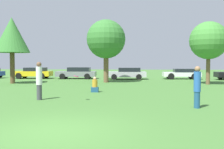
# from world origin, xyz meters

# --- Properties ---
(ground_plane) EXTENTS (120.00, 120.00, 0.00)m
(ground_plane) POSITION_xyz_m (0.00, 0.00, 0.00)
(ground_plane) COLOR #3D6B2D
(person_thrower) EXTENTS (0.31, 0.31, 1.92)m
(person_thrower) POSITION_xyz_m (-2.54, 5.73, 1.00)
(person_thrower) COLOR #3F3F47
(person_thrower) RESTS_ON ground
(person_catcher) EXTENTS (0.28, 0.28, 1.74)m
(person_catcher) POSITION_xyz_m (4.83, 3.95, 0.90)
(person_catcher) COLOR navy
(person_catcher) RESTS_ON ground
(frisbee) EXTENTS (0.26, 0.25, 0.13)m
(frisbee) POSITION_xyz_m (-0.57, 5.44, 1.21)
(frisbee) COLOR #F21E72
(bystander_sitting) EXTENTS (0.45, 0.37, 0.98)m
(bystander_sitting) POSITION_xyz_m (-0.23, 9.30, 0.39)
(bystander_sitting) COLOR navy
(bystander_sitting) RESTS_ON ground
(tree_0) EXTENTS (3.12, 3.12, 5.88)m
(tree_0) POSITION_xyz_m (-8.54, 15.36, 4.28)
(tree_0) COLOR brown
(tree_0) RESTS_ON ground
(tree_1) EXTENTS (3.64, 3.64, 5.88)m
(tree_1) POSITION_xyz_m (-0.34, 17.29, 4.03)
(tree_1) COLOR brown
(tree_1) RESTS_ON ground
(tree_2) EXTENTS (3.20, 3.20, 5.35)m
(tree_2) POSITION_xyz_m (8.58, 15.71, 3.73)
(tree_2) COLOR brown
(tree_2) RESTS_ON ground
(parked_car_yellow) EXTENTS (4.30, 2.06, 1.28)m
(parked_car_yellow) POSITION_xyz_m (-9.34, 22.31, 0.68)
(parked_car_yellow) COLOR gold
(parked_car_yellow) RESTS_ON ground
(parked_car_grey) EXTENTS (4.53, 2.02, 1.32)m
(parked_car_grey) POSITION_xyz_m (-4.21, 22.29, 0.69)
(parked_car_grey) COLOR slate
(parked_car_grey) RESTS_ON ground
(parked_car_silver) EXTENTS (4.38, 2.03, 1.28)m
(parked_car_silver) POSITION_xyz_m (1.55, 22.03, 0.67)
(parked_car_silver) COLOR #B2B2B7
(parked_car_silver) RESTS_ON ground
(parked_car_white) EXTENTS (4.14, 1.91, 1.16)m
(parked_car_white) POSITION_xyz_m (7.72, 22.77, 0.64)
(parked_car_white) COLOR silver
(parked_car_white) RESTS_ON ground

